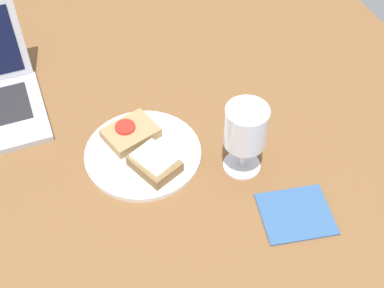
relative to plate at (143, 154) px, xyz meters
The scene contains 6 objects.
wooden_table 4.79cm from the plate, 65.65° to the right, with size 140.00×140.00×3.00cm, color brown.
plate is the anchor object (origin of this frame).
sandwich_with_cheese 5.40cm from the plate, 78.41° to the right, with size 10.04×11.11×3.44cm.
sandwich_with_tomato 5.33cm from the plate, 102.36° to the left, with size 12.11×10.53×2.83cm.
wine_glass 22.35cm from the plate, 28.80° to the right, with size 8.13×8.13×15.55cm.
napkin 32.44cm from the plate, 47.36° to the right, with size 12.96×11.37×0.40cm, color #33598C.
Camera 1 is at (-17.82, -65.15, 85.40)cm, focal length 50.00 mm.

